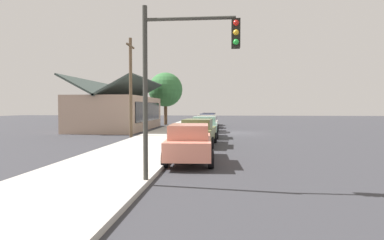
{
  "coord_description": "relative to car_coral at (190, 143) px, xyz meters",
  "views": [
    {
      "loc": [
        -28.0,
        1.41,
        2.28
      ],
      "look_at": [
        -3.14,
        3.7,
        1.28
      ],
      "focal_mm": 29.26,
      "sensor_mm": 36.0,
      "label": 1
    }
  ],
  "objects": [
    {
      "name": "utility_pole_wooden",
      "position": [
        10.25,
        5.5,
        3.11
      ],
      "size": [
        1.8,
        0.24,
        7.5
      ],
      "color": "brown",
      "rests_on": "ground"
    },
    {
      "name": "car_olive",
      "position": [
        5.74,
        0.04,
        0.0
      ],
      "size": [
        4.74,
        2.18,
        1.59
      ],
      "rotation": [
        0.0,
        0.0,
        -0.05
      ],
      "color": "olive",
      "rests_on": "ground"
    },
    {
      "name": "traffic_light_main",
      "position": [
        -3.99,
        -0.16,
        2.68
      ],
      "size": [
        0.37,
        2.79,
        5.2
      ],
      "color": "#383833",
      "rests_on": "ground"
    },
    {
      "name": "storefront_building",
      "position": [
        18.84,
        9.28,
        1.01
      ],
      "size": [
        13.42,
        6.6,
        5.16
      ],
      "color": "tan",
      "rests_on": "ground"
    },
    {
      "name": "car_seafoam",
      "position": [
        10.85,
        -0.07,
        0.0
      ],
      "size": [
        4.47,
        2.1,
        1.59
      ],
      "rotation": [
        0.0,
        0.0,
        0.01
      ],
      "color": "#9ED1BC",
      "rests_on": "ground"
    },
    {
      "name": "car_ivory",
      "position": [
        16.18,
        -0.05,
        0.0
      ],
      "size": [
        4.41,
        2.12,
        1.59
      ],
      "rotation": [
        0.0,
        0.0,
        -0.02
      ],
      "color": "silver",
      "rests_on": "ground"
    },
    {
      "name": "car_charcoal",
      "position": [
        27.19,
        0.16,
        -0.0
      ],
      "size": [
        4.55,
        2.04,
        1.59
      ],
      "rotation": [
        0.0,
        0.0,
        -0.03
      ],
      "color": "#2D3035",
      "rests_on": "ground"
    },
    {
      "name": "shade_tree",
      "position": [
        27.85,
        5.96,
        3.79
      ],
      "size": [
        4.49,
        4.49,
        6.87
      ],
      "color": "brown",
      "rests_on": "ground"
    },
    {
      "name": "car_navy",
      "position": [
        22.08,
        0.16,
        -0.0
      ],
      "size": [
        4.53,
        2.08,
        1.59
      ],
      "rotation": [
        0.0,
        0.0,
        -0.04
      ],
      "color": "navy",
      "rests_on": "ground"
    },
    {
      "name": "ground_plane",
      "position": [
        15.08,
        -2.7,
        -0.81
      ],
      "size": [
        120.0,
        120.0,
        0.0
      ],
      "primitive_type": "plane",
      "color": "#38383D"
    },
    {
      "name": "car_coral",
      "position": [
        0.0,
        0.0,
        0.0
      ],
      "size": [
        4.7,
        2.12,
        1.59
      ],
      "rotation": [
        0.0,
        0.0,
        0.05
      ],
      "color": "#EA8C75",
      "rests_on": "ground"
    },
    {
      "name": "fire_hydrant_red",
      "position": [
        13.79,
        1.5,
        -0.32
      ],
      "size": [
        0.22,
        0.22,
        0.71
      ],
      "color": "red",
      "rests_on": "sidewalk_curb"
    },
    {
      "name": "sidewalk_curb",
      "position": [
        15.08,
        2.9,
        -0.73
      ],
      "size": [
        60.0,
        4.2,
        0.16
      ],
      "primitive_type": "cube",
      "color": "beige",
      "rests_on": "ground"
    }
  ]
}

